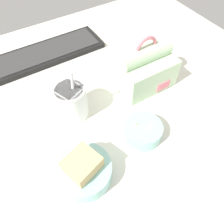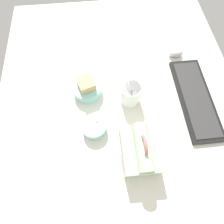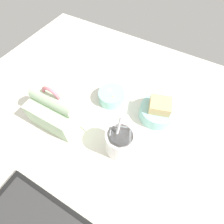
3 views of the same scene
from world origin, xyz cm
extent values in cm
cube|color=silver|center=(0.00, 0.00, 1.00)|extent=(140.00, 110.00, 2.00)
cube|color=black|center=(1.94, 33.37, 2.90)|extent=(40.85, 13.74, 1.80)
cube|color=#333333|center=(1.94, 33.37, 3.95)|extent=(37.59, 11.26, 0.30)
cube|color=#B7D6AD|center=(23.27, 4.36, 6.82)|extent=(17.04, 13.63, 9.64)
cylinder|color=#B7D6AD|center=(23.27, 4.36, 13.09)|extent=(16.19, 5.30, 5.30)
cube|color=#DB707F|center=(26.25, -2.55, 4.65)|extent=(4.77, 0.30, 2.89)
torus|color=#DB707F|center=(23.27, 4.36, 15.48)|extent=(6.96, 1.00, 6.96)
cylinder|color=white|center=(-1.04, 4.31, 7.07)|extent=(8.71, 8.71, 10.13)
cylinder|color=orange|center=(-1.04, 4.31, 11.83)|extent=(7.67, 7.67, 0.60)
cylinder|color=silver|center=(-0.39, 3.88, 13.23)|extent=(0.70, 3.50, 11.48)
cylinder|color=#93D1CC|center=(-6.94, -14.18, 4.40)|extent=(13.05, 13.05, 4.81)
cube|color=tan|center=(-6.94, -14.18, 7.05)|extent=(8.84, 8.43, 6.73)
cylinder|color=#93D1CC|center=(11.32, -12.26, 4.22)|extent=(10.12, 10.12, 4.44)
ellipsoid|color=white|center=(12.84, -13.02, 5.17)|extent=(2.75, 2.75, 3.24)
cone|color=#F4DB84|center=(10.05, -10.84, 5.44)|extent=(4.57, 4.57, 3.78)
sphere|color=#4C5623|center=(11.64, -15.33, 4.16)|extent=(1.21, 1.21, 1.21)
sphere|color=#4C5623|center=(12.07, -14.74, 4.16)|extent=(1.21, 1.21, 1.21)
camera|label=1|loc=(-11.56, -34.24, 53.07)|focal=35.00mm
camera|label=2|loc=(35.00, -7.33, 71.64)|focal=28.00mm
camera|label=3|loc=(-9.90, 24.48, 57.79)|focal=28.00mm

